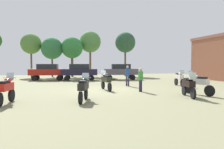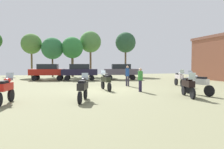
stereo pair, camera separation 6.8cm
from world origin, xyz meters
name	(u,v)px [view 1 (the left image)]	position (x,y,z in m)	size (l,w,h in m)	color
ground_plane	(104,90)	(0.00, 0.00, 0.01)	(44.00, 52.00, 0.02)	#787856
motorcycle_2	(198,83)	(5.21, -4.02, 0.76)	(0.75, 2.17, 1.51)	black
motorcycle_3	(106,81)	(0.15, -0.13, 0.74)	(0.62, 2.27, 1.47)	black
motorcycle_4	(189,85)	(4.03, -4.66, 0.73)	(0.81, 2.09, 1.46)	black
motorcycle_5	(84,88)	(-2.11, -4.48, 0.74)	(0.85, 2.10, 1.46)	black
motorcycle_7	(179,78)	(7.16, 1.06, 0.75)	(0.72, 2.10, 1.50)	black
motorcycle_8	(6,89)	(-5.82, -4.24, 0.75)	(0.67, 2.11, 1.50)	black
car_1	(121,71)	(4.67, 10.39, 1.19)	(4.57, 2.62, 2.00)	black
car_2	(79,71)	(-0.62, 10.53, 1.19)	(4.50, 2.36, 2.00)	black
car_3	(48,71)	(-4.38, 11.63, 1.19)	(4.53, 2.45, 2.00)	black
person_1	(141,78)	(2.30, -1.60, 0.99)	(0.48, 0.48, 1.67)	#2D2546
person_2	(128,74)	(2.72, 2.32, 1.09)	(0.45, 0.45, 1.83)	#2F2B3D
tree_2	(90,42)	(2.26, 19.76, 5.76)	(3.56, 3.56, 7.56)	brown
tree_4	(72,48)	(-0.85, 18.71, 4.63)	(3.43, 3.43, 6.36)	brown
tree_5	(52,48)	(-3.92, 19.10, 4.51)	(3.42, 3.42, 6.21)	brown
tree_6	(125,43)	(8.13, 18.68, 5.72)	(3.45, 3.45, 7.46)	brown
tree_7	(31,44)	(-7.10, 19.95, 5.21)	(3.19, 3.19, 6.82)	brown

